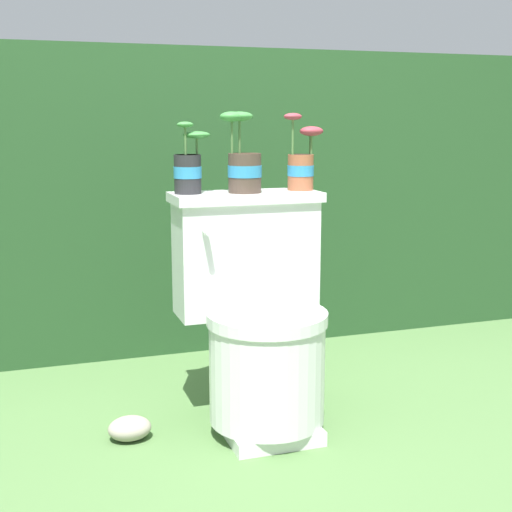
# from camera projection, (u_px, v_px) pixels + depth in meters

# --- Properties ---
(ground_plane) EXTENTS (12.00, 12.00, 0.00)m
(ground_plane) POSITION_uv_depth(u_px,v_px,m) (256.00, 427.00, 2.22)
(ground_plane) COLOR #4C703D
(hedge_backdrop) EXTENTS (3.87, 0.66, 1.22)m
(hedge_backdrop) POSITION_uv_depth(u_px,v_px,m) (177.00, 196.00, 3.13)
(hedge_backdrop) COLOR #234723
(hedge_backdrop) RESTS_ON ground
(toilet) EXTENTS (0.47, 0.49, 0.72)m
(toilet) POSITION_uv_depth(u_px,v_px,m) (258.00, 321.00, 2.20)
(toilet) COLOR silver
(toilet) RESTS_ON ground
(potted_plant_left) EXTENTS (0.12, 0.09, 0.22)m
(potted_plant_left) POSITION_uv_depth(u_px,v_px,m) (188.00, 168.00, 2.19)
(potted_plant_left) COLOR #262628
(potted_plant_left) RESTS_ON toilet
(potted_plant_midleft) EXTENTS (0.13, 0.11, 0.25)m
(potted_plant_midleft) POSITION_uv_depth(u_px,v_px,m) (244.00, 164.00, 2.21)
(potted_plant_midleft) COLOR #47382D
(potted_plant_midleft) RESTS_ON toilet
(potted_plant_middle) EXTENTS (0.13, 0.09, 0.25)m
(potted_plant_middle) POSITION_uv_depth(u_px,v_px,m) (302.00, 164.00, 2.29)
(potted_plant_middle) COLOR #9E5638
(potted_plant_middle) RESTS_ON toilet
(garden_stone) EXTENTS (0.13, 0.10, 0.07)m
(garden_stone) POSITION_uv_depth(u_px,v_px,m) (130.00, 428.00, 2.13)
(garden_stone) COLOR #9E9384
(garden_stone) RESTS_ON ground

